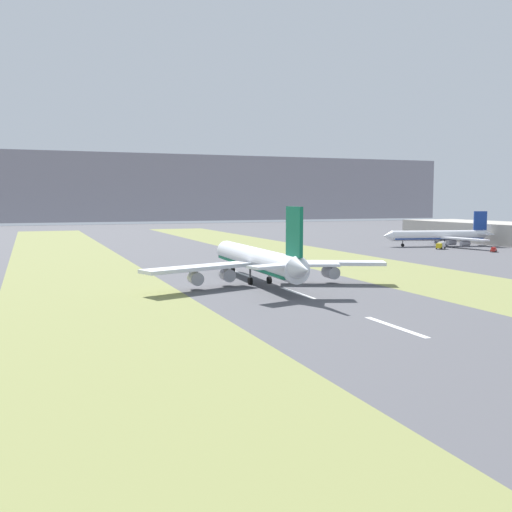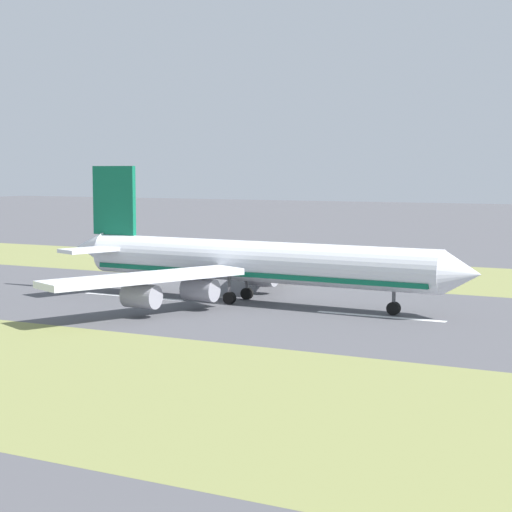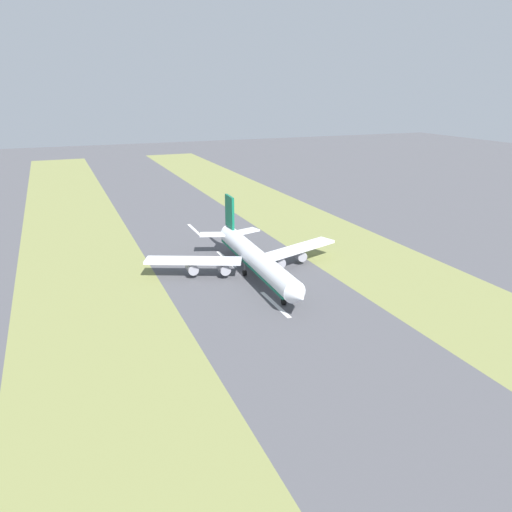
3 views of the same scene
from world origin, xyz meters
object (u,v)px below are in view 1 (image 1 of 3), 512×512
object	(u,v)px
airplane_main_jet	(258,260)
service_truck	(441,245)
terminal_building	(486,232)
airplane_parked_apron	(441,236)
apron_car	(494,250)

from	to	relation	value
airplane_main_jet	service_truck	distance (m)	136.31
terminal_building	service_truck	world-z (taller)	terminal_building
airplane_main_jet	airplane_parked_apron	world-z (taller)	airplane_main_jet
airplane_main_jet	apron_car	size ratio (longest dim) A/B	14.57
terminal_building	service_truck	bearing A→B (deg)	-149.19
terminal_building	airplane_parked_apron	distance (m)	47.34
service_truck	apron_car	size ratio (longest dim) A/B	1.36
airplane_main_jet	apron_car	bearing A→B (deg)	22.90
airplane_parked_apron	apron_car	bearing A→B (deg)	-89.32
airplane_parked_apron	service_truck	size ratio (longest dim) A/B	8.61
service_truck	apron_car	xyz separation A→B (m)	(10.87, -20.35, -0.66)
airplane_main_jet	service_truck	bearing A→B (deg)	32.61
apron_car	terminal_building	bearing A→B (deg)	50.63
terminal_building	airplane_parked_apron	xyz separation A→B (m)	(-43.50, -18.69, -0.17)
terminal_building	airplane_main_jet	bearing A→B (deg)	-147.96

